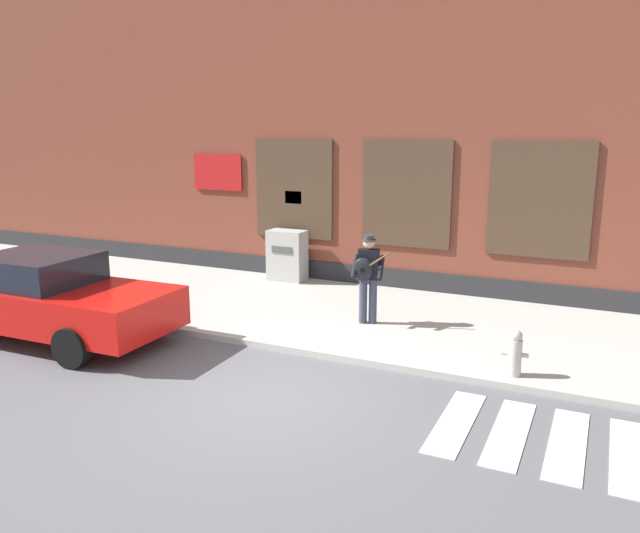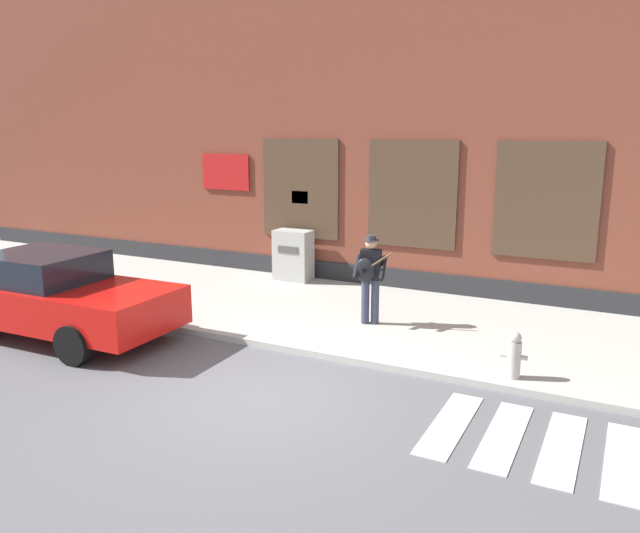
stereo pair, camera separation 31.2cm
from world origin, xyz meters
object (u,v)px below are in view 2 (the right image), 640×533
(red_car, at_px, (53,295))
(fire_hydrant, at_px, (514,355))
(busker, at_px, (370,274))
(utility_box, at_px, (293,255))

(red_car, relative_size, fire_hydrant, 6.64)
(red_car, distance_m, busker, 5.73)
(red_car, distance_m, fire_hydrant, 7.93)
(busker, relative_size, utility_box, 1.38)
(busker, bearing_deg, red_car, -149.21)
(red_car, xyz_separation_m, busker, (4.91, 2.93, 0.30))
(fire_hydrant, bearing_deg, busker, 153.40)
(red_car, bearing_deg, utility_box, 69.74)
(red_car, relative_size, busker, 2.77)
(utility_box, height_order, fire_hydrant, utility_box)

